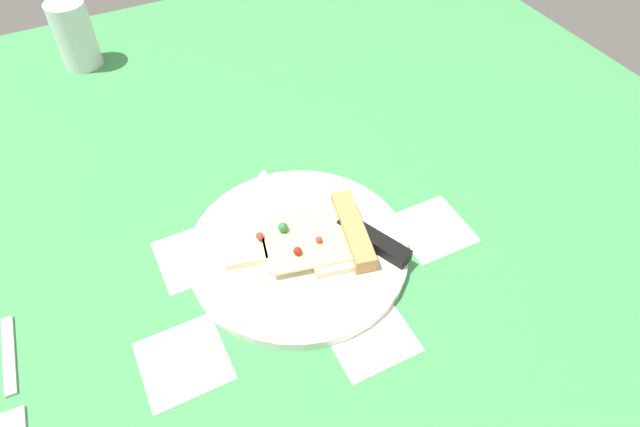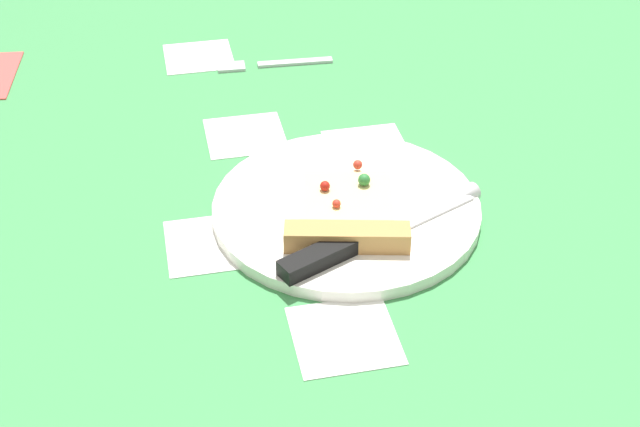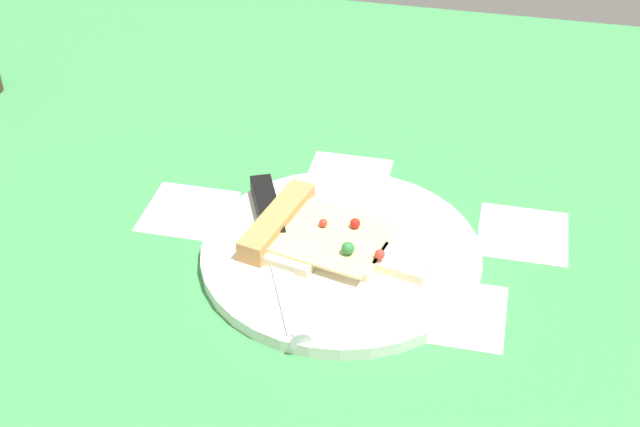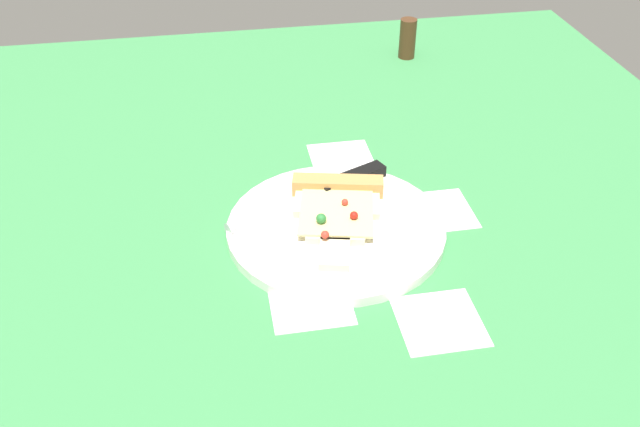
# 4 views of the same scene
# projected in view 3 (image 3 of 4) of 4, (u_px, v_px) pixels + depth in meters

# --- Properties ---
(ground_plane) EXTENTS (1.35, 1.35, 0.03)m
(ground_plane) POSITION_uv_depth(u_px,v_px,m) (307.00, 307.00, 0.85)
(ground_plane) COLOR #3D8C4C
(ground_plane) RESTS_ON ground
(plate) EXTENTS (0.27, 0.27, 0.01)m
(plate) POSITION_uv_depth(u_px,v_px,m) (341.00, 254.00, 0.88)
(plate) COLOR white
(plate) RESTS_ON ground_plane
(pizza_slice) EXTENTS (0.19, 0.13, 0.03)m
(pizza_slice) POSITION_uv_depth(u_px,v_px,m) (317.00, 236.00, 0.88)
(pizza_slice) COLOR beige
(pizza_slice) RESTS_ON plate
(knife) EXTENTS (0.12, 0.23, 0.02)m
(knife) POSITION_uv_depth(u_px,v_px,m) (274.00, 237.00, 0.88)
(knife) COLOR silver
(knife) RESTS_ON plate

